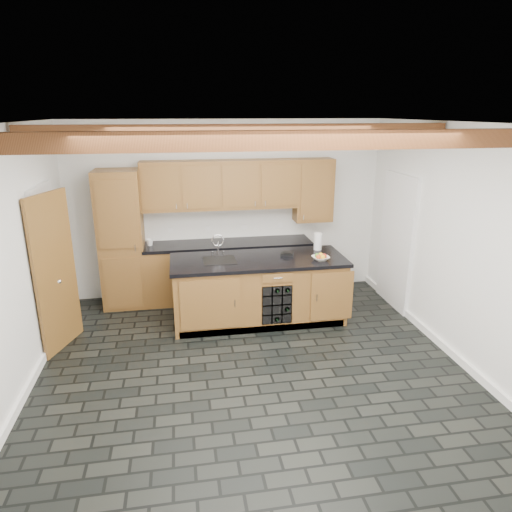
{
  "coord_description": "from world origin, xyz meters",
  "views": [
    {
      "loc": [
        -0.76,
        -4.71,
        2.92
      ],
      "look_at": [
        0.18,
        0.8,
        1.13
      ],
      "focal_mm": 32.0,
      "sensor_mm": 36.0,
      "label": 1
    }
  ],
  "objects": [
    {
      "name": "ground",
      "position": [
        0.0,
        0.0,
        0.0
      ],
      "size": [
        5.0,
        5.0,
        0.0
      ],
      "primitive_type": "plane",
      "color": "black",
      "rests_on": "ground"
    },
    {
      "name": "back_cabinetry",
      "position": [
        -0.38,
        2.24,
        0.98
      ],
      "size": [
        3.65,
        0.62,
        2.2
      ],
      "color": "brown",
      "rests_on": "ground"
    },
    {
      "name": "mug",
      "position": [
        -1.24,
        2.22,
        0.98
      ],
      "size": [
        0.13,
        0.13,
        0.11
      ],
      "primitive_type": "imported",
      "rotation": [
        0.0,
        0.0,
        -0.2
      ],
      "color": "white",
      "rests_on": "back_cabinetry"
    },
    {
      "name": "fruit_bowl",
      "position": [
        1.14,
        1.08,
        0.96
      ],
      "size": [
        0.28,
        0.28,
        0.06
      ],
      "primitive_type": "imported",
      "rotation": [
        0.0,
        0.0,
        0.22
      ],
      "color": "silver",
      "rests_on": "island"
    },
    {
      "name": "faucet",
      "position": [
        -0.25,
        1.33,
        0.96
      ],
      "size": [
        0.45,
        0.4,
        0.34
      ],
      "color": "black",
      "rests_on": "island"
    },
    {
      "name": "room_shell",
      "position": [
        -0.09,
        0.53,
        1.53
      ],
      "size": [
        5.01,
        5.0,
        5.0
      ],
      "color": "white",
      "rests_on": "ground"
    },
    {
      "name": "fruit_cluster",
      "position": [
        1.14,
        1.08,
        0.99
      ],
      "size": [
        0.16,
        0.17,
        0.07
      ],
      "color": "#AE2817",
      "rests_on": "fruit_bowl"
    },
    {
      "name": "paper_towel",
      "position": [
        1.25,
        1.58,
        1.06
      ],
      "size": [
        0.12,
        0.12,
        0.25
      ],
      "primitive_type": "cylinder",
      "color": "white",
      "rests_on": "island"
    },
    {
      "name": "island",
      "position": [
        0.31,
        1.28,
        0.46
      ],
      "size": [
        2.48,
        0.96,
        0.93
      ],
      "color": "brown",
      "rests_on": "ground"
    },
    {
      "name": "kitchen_scale",
      "position": [
        0.73,
        1.37,
        0.96
      ],
      "size": [
        0.2,
        0.15,
        0.06
      ],
      "rotation": [
        0.0,
        0.0,
        -0.31
      ],
      "color": "black",
      "rests_on": "island"
    }
  ]
}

